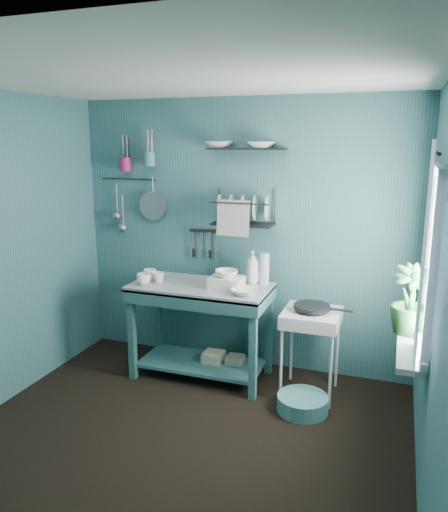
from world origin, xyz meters
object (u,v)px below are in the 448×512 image
(hotplate_stand, at_px, (310,353))
(utensil_cup_teal, at_px, (149,159))
(mug_mid, at_px, (159,278))
(wash_tub, at_px, (226,283))
(soap_bottle, at_px, (253,267))
(mug_left, at_px, (144,279))
(utensil_cup_magenta, at_px, (125,164))
(dish_rack, at_px, (243,207))
(colander, at_px, (153,206))
(storage_tin_large, at_px, (214,363))
(storage_tin_small, at_px, (235,366))
(work_counter, at_px, (201,331))
(frying_pan, at_px, (312,307))
(potted_plant, at_px, (411,300))
(mug_right, at_px, (150,274))
(floor_basin, at_px, (303,403))
(water_bottle, at_px, (264,269))

(hotplate_stand, bearing_deg, utensil_cup_teal, 178.40)
(mug_mid, bearing_deg, wash_tub, 3.63)
(hotplate_stand, xyz_separation_m, utensil_cup_teal, (-1.65, 0.37, 1.57))
(soap_bottle, height_order, utensil_cup_teal, utensil_cup_teal)
(mug_left, height_order, utensil_cup_magenta, utensil_cup_magenta)
(utensil_cup_magenta, bearing_deg, dish_rack, -2.36)
(colander, height_order, storage_tin_large, colander)
(wash_tub, bearing_deg, storage_tin_small, 63.43)
(work_counter, relative_size, hotplate_stand, 1.66)
(frying_pan, relative_size, utensil_cup_magenta, 2.31)
(wash_tub, bearing_deg, potted_plant, -17.33)
(colander, relative_size, storage_tin_small, 1.40)
(mug_right, bearing_deg, utensil_cup_teal, 113.63)
(mug_right, height_order, storage_tin_small, mug_right)
(hotplate_stand, bearing_deg, storage_tin_large, -172.43)
(mug_left, distance_m, utensil_cup_teal, 1.17)
(mug_left, xyz_separation_m, potted_plant, (2.21, -0.32, 0.15))
(floor_basin, bearing_deg, storage_tin_small, 150.79)
(wash_tub, bearing_deg, frying_pan, 1.39)
(frying_pan, height_order, utensil_cup_magenta, utensil_cup_magenta)
(soap_bottle, bearing_deg, potted_plant, -27.51)
(mug_left, xyz_separation_m, storage_tin_small, (0.78, 0.24, -0.82))
(water_bottle, bearing_deg, colander, 171.56)
(utensil_cup_teal, bearing_deg, storage_tin_small, -16.51)
(mug_left, bearing_deg, mug_right, 97.13)
(frying_pan, bearing_deg, water_bottle, 154.77)
(hotplate_stand, bearing_deg, utensil_cup_magenta, -179.93)
(mug_right, height_order, colander, colander)
(mug_mid, distance_m, hotplate_stand, 1.48)
(mug_right, relative_size, potted_plant, 0.26)
(mug_right, bearing_deg, utensil_cup_magenta, 139.20)
(frying_pan, bearing_deg, potted_plant, -33.03)
(hotplate_stand, distance_m, floor_basin, 0.43)
(mug_mid, xyz_separation_m, storage_tin_large, (0.48, 0.11, -0.81))
(potted_plant, relative_size, storage_tin_small, 2.38)
(wash_tub, relative_size, frying_pan, 0.93)
(hotplate_stand, distance_m, frying_pan, 0.41)
(wash_tub, bearing_deg, floor_basin, -21.21)
(soap_bottle, relative_size, colander, 1.07)
(mug_left, relative_size, hotplate_stand, 0.17)
(soap_bottle, height_order, dish_rack, dish_rack)
(hotplate_stand, bearing_deg, soap_bottle, 171.44)
(mug_mid, height_order, water_bottle, water_bottle)
(dish_rack, bearing_deg, work_counter, -141.74)
(storage_tin_small, bearing_deg, wash_tub, -116.57)
(mug_right, height_order, hotplate_stand, mug_right)
(mug_left, distance_m, utensil_cup_magenta, 1.19)
(dish_rack, bearing_deg, potted_plant, -38.02)
(wash_tub, xyz_separation_m, colander, (-0.91, 0.41, 0.58))
(dish_rack, xyz_separation_m, storage_tin_small, (0.01, -0.23, -1.43))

